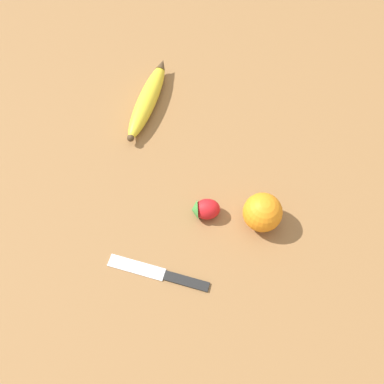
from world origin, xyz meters
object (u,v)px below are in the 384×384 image
Objects in this scene: strawberry at (205,209)px; paring_knife at (162,274)px; banana at (148,100)px; orange at (263,212)px.

strawberry is 0.14m from paring_knife.
orange is at bearing -125.46° from banana.
strawberry is 0.36× the size of paring_knife.
strawberry reaches higher than paring_knife.
paring_knife is (-0.26, -0.25, -0.01)m from banana.
paring_knife is (-0.13, -0.01, -0.02)m from strawberry.
orange reaches higher than strawberry.
orange is 0.10m from strawberry.
banana is at bearing -68.43° from strawberry.
paring_knife is (-0.18, 0.07, -0.03)m from orange.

